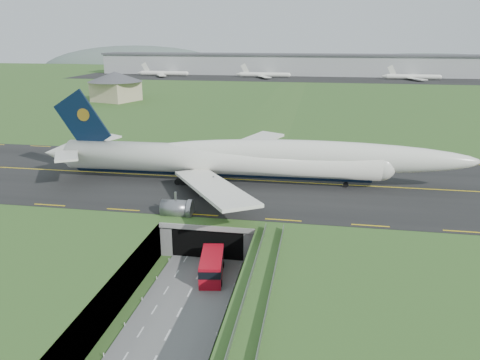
# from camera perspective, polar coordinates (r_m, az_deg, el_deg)

# --- Properties ---
(ground) EXTENTS (900.00, 900.00, 0.00)m
(ground) POSITION_cam_1_polar(r_m,az_deg,el_deg) (71.69, -5.50, -12.43)
(ground) COLOR #2E5723
(ground) RESTS_ON ground
(airfield_deck) EXTENTS (800.00, 800.00, 6.00)m
(airfield_deck) POSITION_cam_1_polar(r_m,az_deg,el_deg) (70.25, -5.57, -10.31)
(airfield_deck) COLOR gray
(airfield_deck) RESTS_ON ground
(trench_road) EXTENTS (12.00, 75.00, 0.20)m
(trench_road) POSITION_cam_1_polar(r_m,az_deg,el_deg) (65.50, -7.26, -15.53)
(trench_road) COLOR slate
(trench_road) RESTS_ON ground
(taxiway) EXTENTS (800.00, 44.00, 0.18)m
(taxiway) POSITION_cam_1_polar(r_m,az_deg,el_deg) (98.92, -0.65, 0.05)
(taxiway) COLOR black
(taxiway) RESTS_ON airfield_deck
(tunnel_portal) EXTENTS (17.00, 22.30, 6.00)m
(tunnel_portal) POSITION_cam_1_polar(r_m,az_deg,el_deg) (84.82, -2.63, -4.96)
(tunnel_portal) COLOR gray
(tunnel_portal) RESTS_ON ground
(guideway) EXTENTS (3.00, 53.00, 7.05)m
(guideway) POSITION_cam_1_polar(r_m,az_deg,el_deg) (51.10, 1.07, -18.87)
(guideway) COLOR #A8A8A3
(guideway) RESTS_ON ground
(jumbo_jet) EXTENTS (89.36, 58.43, 19.33)m
(jumbo_jet) POSITION_cam_1_polar(r_m,az_deg,el_deg) (95.14, 1.11, 2.54)
(jumbo_jet) COLOR white
(jumbo_jet) RESTS_ON ground
(shuttle_tram) EXTENTS (4.57, 9.11, 3.53)m
(shuttle_tram) POSITION_cam_1_polar(r_m,az_deg,el_deg) (72.17, -3.46, -10.42)
(shuttle_tram) COLOR #B80C1C
(shuttle_tram) RESTS_ON ground
(service_building) EXTENTS (30.93, 30.93, 13.36)m
(service_building) POSITION_cam_1_polar(r_m,az_deg,el_deg) (224.65, -14.95, 11.27)
(service_building) COLOR #C7B68F
(service_building) RESTS_ON ground
(cargo_terminal) EXTENTS (320.00, 67.00, 15.60)m
(cargo_terminal) POSITION_cam_1_polar(r_m,az_deg,el_deg) (360.35, 7.19, 13.80)
(cargo_terminal) COLOR #B2B2B2
(cargo_terminal) RESTS_ON ground
(distant_hills) EXTENTS (700.00, 91.00, 60.00)m
(distant_hills) POSITION_cam_1_polar(r_m,az_deg,el_deg) (493.74, 15.56, 12.16)
(distant_hills) COLOR slate
(distant_hills) RESTS_ON ground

